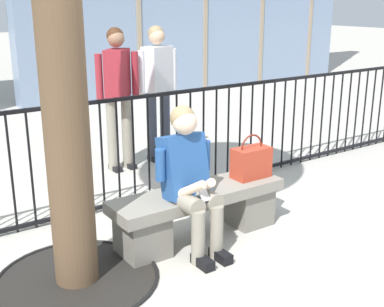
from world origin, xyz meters
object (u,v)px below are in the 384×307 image
(handbag_on_bench, at_px, (251,162))
(bystander_at_railing, at_px, (158,83))
(seated_person_with_phone, at_px, (190,176))
(stone_bench, at_px, (199,209))
(bystander_further_back, at_px, (118,88))

(handbag_on_bench, distance_m, bystander_at_railing, 2.24)
(seated_person_with_phone, height_order, handbag_on_bench, seated_person_with_phone)
(handbag_on_bench, relative_size, bystander_at_railing, 0.24)
(stone_bench, xyz_separation_m, seated_person_with_phone, (-0.18, -0.13, 0.38))
(seated_person_with_phone, xyz_separation_m, bystander_at_railing, (1.08, 2.30, 0.35))
(bystander_at_railing, xyz_separation_m, bystander_further_back, (-0.58, -0.06, 0.00))
(handbag_on_bench, height_order, bystander_further_back, bystander_further_back)
(handbag_on_bench, xyz_separation_m, bystander_further_back, (-0.27, 2.12, 0.40))
(stone_bench, height_order, bystander_further_back, bystander_further_back)
(stone_bench, relative_size, handbag_on_bench, 3.93)
(bystander_at_railing, bearing_deg, seated_person_with_phone, -115.13)
(bystander_at_railing, distance_m, bystander_further_back, 0.59)
(stone_bench, relative_size, bystander_at_railing, 0.94)
(handbag_on_bench, distance_m, bystander_further_back, 2.17)
(seated_person_with_phone, relative_size, bystander_at_railing, 0.71)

